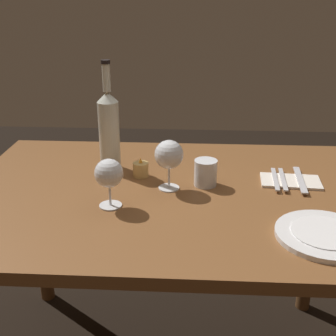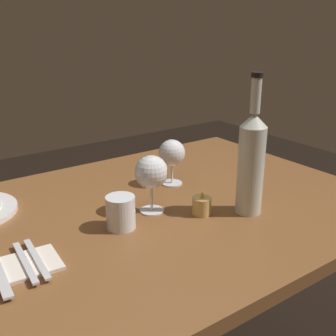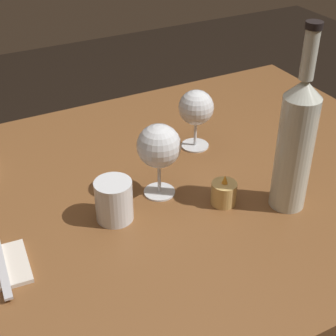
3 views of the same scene
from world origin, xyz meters
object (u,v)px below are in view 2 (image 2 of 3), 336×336
object	(u,v)px
water_tumbler	(121,214)
votive_candle	(202,206)
fork_inner	(25,262)
wine_glass_left	(151,173)
folded_napkin	(13,269)
fork_outer	(37,258)
wine_bottle	(251,161)
wine_glass_right	(172,154)

from	to	relation	value
water_tumbler	votive_candle	distance (m)	0.22
water_tumbler	fork_inner	world-z (taller)	water_tumbler
wine_glass_left	folded_napkin	size ratio (longest dim) A/B	0.80
folded_napkin	fork_outer	xyz separation A→B (m)	(-0.05, 0.00, 0.01)
fork_inner	fork_outer	xyz separation A→B (m)	(-0.02, 0.00, 0.00)
wine_glass_left	wine_bottle	bearing A→B (deg)	144.09
wine_glass_left	folded_napkin	xyz separation A→B (m)	(0.39, 0.07, -0.11)
wine_glass_right	fork_inner	bearing A→B (deg)	20.65
wine_bottle	water_tumbler	size ratio (longest dim) A/B	4.44
water_tumbler	folded_napkin	bearing A→B (deg)	7.17
votive_candle	folded_napkin	distance (m)	0.49
wine_bottle	folded_napkin	world-z (taller)	wine_bottle
wine_glass_right	fork_outer	world-z (taller)	wine_glass_right
wine_glass_left	fork_inner	bearing A→B (deg)	10.66
wine_glass_left	votive_candle	distance (m)	0.16
votive_candle	fork_outer	world-z (taller)	votive_candle
wine_glass_right	water_tumbler	distance (m)	0.33
wine_bottle	votive_candle	size ratio (longest dim) A/B	5.58
wine_glass_left	votive_candle	bearing A→B (deg)	137.36
folded_napkin	wine_glass_right	bearing A→B (deg)	-160.21
water_tumbler	wine_glass_left	bearing A→B (deg)	-163.38
folded_napkin	fork_inner	bearing A→B (deg)	180.00
folded_napkin	wine_bottle	bearing A→B (deg)	172.04
wine_glass_left	water_tumbler	xyz separation A→B (m)	(0.11, 0.03, -0.07)
water_tumbler	folded_napkin	xyz separation A→B (m)	(0.28, 0.03, -0.03)
wine_glass_right	folded_napkin	distance (m)	0.60
wine_bottle	votive_candle	distance (m)	0.18
wine_glass_left	folded_napkin	distance (m)	0.41
water_tumbler	fork_outer	xyz separation A→B (m)	(0.23, 0.03, -0.03)
wine_glass_right	wine_bottle	distance (m)	0.29
wine_glass_left	folded_napkin	bearing A→B (deg)	10.00
fork_inner	folded_napkin	bearing A→B (deg)	0.00
wine_bottle	water_tumbler	bearing A→B (deg)	-20.09
wine_bottle	folded_napkin	xyz separation A→B (m)	(0.60, -0.08, -0.14)
fork_inner	wine_glass_left	bearing A→B (deg)	-169.34
fork_inner	fork_outer	bearing A→B (deg)	180.00
wine_bottle	folded_napkin	distance (m)	0.63
water_tumbler	fork_outer	size ratio (longest dim) A/B	0.47
wine_bottle	fork_outer	world-z (taller)	wine_bottle
wine_glass_left	water_tumbler	size ratio (longest dim) A/B	1.89
wine_bottle	fork_inner	world-z (taller)	wine_bottle
wine_bottle	water_tumbler	world-z (taller)	wine_bottle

